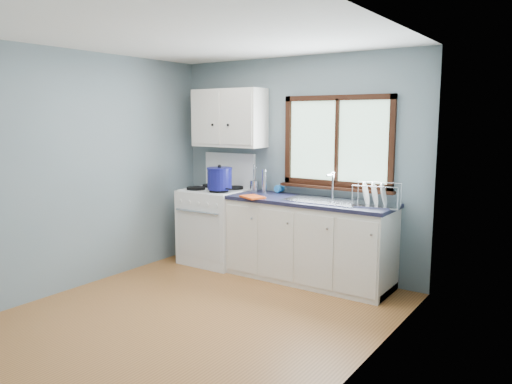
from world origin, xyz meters
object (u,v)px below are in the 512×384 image
Objects in this scene: thermos at (264,181)px; utensil_crock at (254,186)px; base_cabinets at (309,245)px; skillet at (218,187)px; gas_range at (216,224)px; stockpot at (220,178)px; sink at (324,207)px; dish_rack at (376,200)px.

utensil_crock is at bearing -174.36° from thermos.
utensil_crock reaches higher than base_cabinets.
skillet is at bearing -170.92° from base_cabinets.
gas_range reaches higher than base_cabinets.
base_cabinets is at bearing 0.82° from gas_range.
stockpot reaches higher than base_cabinets.
stockpot is at bearing -172.92° from sink.
gas_range is 1.31m from base_cabinets.
dish_rack is (1.58, -0.12, -0.01)m from utensil_crock.
utensil_crock is at bearing 19.65° from gas_range.
gas_range is 0.64m from stockpot.
sink is 0.92m from thermos.
utensil_crock is 0.15m from thermos.
skillet is (-1.14, -0.18, 0.57)m from base_cabinets.
stockpot is at bearing -171.78° from base_cabinets.
gas_range is 1.62× the size of sink.
gas_range is at bearing -179.18° from base_cabinets.
gas_range reaches higher than sink.
gas_range is 0.70m from utensil_crock.
sink is 1.03m from utensil_crock.
skillet is at bearing -172.17° from sink.
thermos is at bearing 169.53° from sink.
gas_range reaches higher than thermos.
sink is at bearing 169.82° from dish_rack.
stockpot is at bearing -142.49° from thermos.
gas_range is at bearing -179.29° from sink.
stockpot is 0.53m from thermos.
stockpot is 1.02× the size of utensil_crock.
sink is at bearing -0.13° from base_cabinets.
skillet is 1.12× the size of utensil_crock.
sink is 2.21× the size of skillet.
gas_range is 3.94× the size of stockpot.
base_cabinets is 0.97m from thermos.
stockpot is (0.01, 0.02, 0.11)m from skillet.
skillet is 1.89m from dish_rack.
base_cabinets is 1.32m from stockpot.
gas_range reaches higher than skillet.
utensil_crock is at bearing 169.90° from base_cabinets.
gas_range is 2.11m from dish_rack.
dish_rack is at bearing 5.72° from stockpot.
base_cabinets is 6.66× the size of thermos.
utensil_crock is (0.30, 0.33, 0.01)m from skillet.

